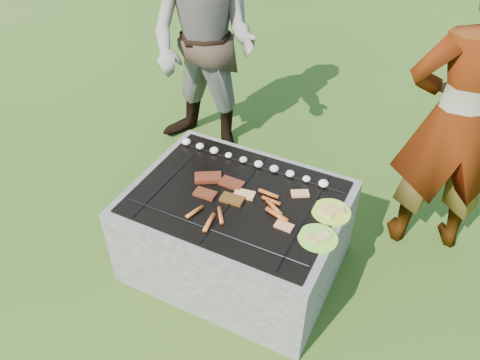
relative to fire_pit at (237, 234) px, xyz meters
The scene contains 10 objects.
lawn 0.28m from the fire_pit, ahead, with size 60.00×60.00×0.00m, color #274912.
fire_pit is the anchor object (origin of this frame).
mushrooms 0.48m from the fire_pit, 99.98° to the left, with size 1.06×0.06×0.04m.
pork_slabs 0.37m from the fire_pit, behind, with size 0.40×0.27×0.02m.
sausages 0.38m from the fire_pit, 37.01° to the right, with size 0.55×0.47×0.03m.
bread_on_grate 0.40m from the fire_pit, ahead, with size 0.44×0.39×0.02m.
plate_far 0.66m from the fire_pit, 12.52° to the left, with size 0.27×0.27×0.03m.
plate_near 0.66m from the fire_pit, 10.97° to the right, with size 0.27×0.27×0.03m.
cook 1.53m from the fire_pit, 37.58° to the left, with size 0.71×0.47×1.95m, color #A29687.
bystander 1.56m from the fire_pit, 127.51° to the left, with size 0.95×0.74×1.95m, color gray.
Camera 1 is at (0.98, -1.89, 2.50)m, focal length 35.00 mm.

